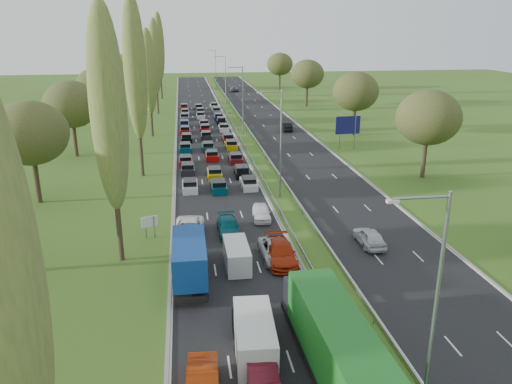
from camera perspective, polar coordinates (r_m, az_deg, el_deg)
ground at (r=92.01m, az=-1.63°, el=6.82°), size 260.00×260.00×0.00m
near_carriageway at (r=93.94m, az=-5.94°, el=6.96°), size 10.50×215.00×0.04m
far_carriageway at (r=95.43m, az=2.25°, el=7.22°), size 10.50×215.00×0.04m
central_reservation at (r=94.34m, az=-1.82°, el=7.44°), size 2.36×215.00×0.32m
lamp_columns at (r=89.05m, az=-1.51°, el=10.35°), size 0.18×140.18×12.00m
poplar_row at (r=78.17m, az=-12.72°, el=13.54°), size 2.80×127.80×22.44m
woodland_left at (r=74.73m, az=-20.89°, el=8.96°), size 8.00×166.00×11.10m
woodland_right at (r=82.59m, az=13.25°, el=10.44°), size 8.00×153.00×11.10m
traffic_queue_fill at (r=88.95m, az=-5.78°, el=6.62°), size 9.11×67.70×0.80m
near_car_2 at (r=45.88m, az=-7.69°, el=-4.22°), size 3.09×5.88×1.58m
near_car_5 at (r=28.09m, az=0.66°, el=-20.12°), size 1.72×4.61×1.51m
near_car_6 at (r=32.20m, az=-0.33°, el=-14.61°), size 2.81×5.37×1.44m
near_car_7 at (r=46.33m, az=-3.17°, el=-3.97°), size 2.04×4.85×1.40m
near_car_9 at (r=32.85m, az=6.23°, el=-14.00°), size 1.86×4.48×1.44m
near_car_10 at (r=41.42m, az=2.31°, el=-6.70°), size 2.58×5.35×1.47m
near_car_11 at (r=40.93m, az=2.84°, el=-6.93°), size 2.42×5.58×1.60m
near_car_12 at (r=49.72m, az=0.63°, el=-2.34°), size 1.98×4.30×1.43m
far_car_0 at (r=44.99m, az=12.83°, el=-5.02°), size 1.85×4.54×1.54m
far_car_1 at (r=93.75m, az=3.55°, el=7.50°), size 1.96×4.80×1.55m
far_car_2 at (r=153.94m, az=-2.50°, el=11.70°), size 2.57×5.20×1.42m
blue_lorry at (r=37.84m, az=-7.61°, el=-7.46°), size 2.39×8.61×3.64m
green_lorry at (r=27.78m, az=9.06°, el=-17.06°), size 2.63×14.20×4.21m
white_van_front at (r=30.32m, az=-0.25°, el=-15.97°), size 2.21×5.63×2.26m
white_van_rear at (r=40.26m, az=-2.25°, el=-7.11°), size 1.85×4.72×1.90m
info_sign at (r=46.12m, az=-12.05°, el=-3.60°), size 1.46×0.55×2.10m
direction_sign at (r=79.78m, az=10.45°, el=7.36°), size 4.00×0.33×5.20m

